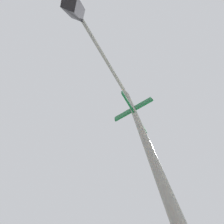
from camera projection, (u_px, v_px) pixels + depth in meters
The scene contains 1 object.
traffic_signal_near at pixel (107, 68), 2.60m from camera, with size 2.61×2.17×5.92m.
Camera 1 is at (-5.82, -6.42, 1.44)m, focal length 22.05 mm.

